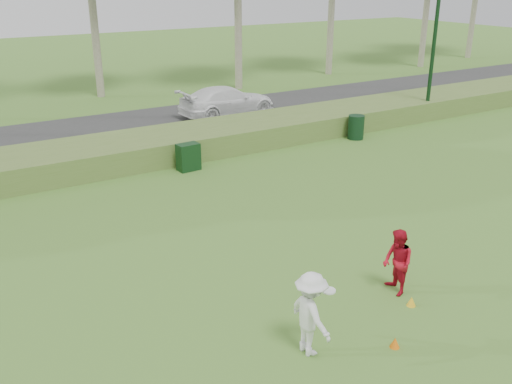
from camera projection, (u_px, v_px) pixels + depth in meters
ground at (351, 304)px, 12.40m from camera, size 120.00×120.00×0.00m
reed_strip at (148, 148)px, 21.79m from camera, size 80.00×3.00×0.90m
park_road at (108, 130)px, 25.93m from camera, size 80.00×6.00×0.06m
player_white at (311, 314)px, 10.56m from camera, size 0.85×1.09×1.68m
player_red at (398, 262)px, 12.60m from camera, size 0.74×0.86×1.52m
cone_orange at (395, 343)px, 10.95m from camera, size 0.19×0.19×0.21m
cone_yellow at (411, 301)px, 12.31m from camera, size 0.20×0.20×0.22m
utility_cabinet at (188, 157)px, 20.60m from camera, size 0.82×0.54×0.99m
trash_bin at (356, 127)px, 24.45m from camera, size 0.78×0.78×1.03m
car_right at (227, 101)px, 28.12m from camera, size 5.01×2.22×1.43m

